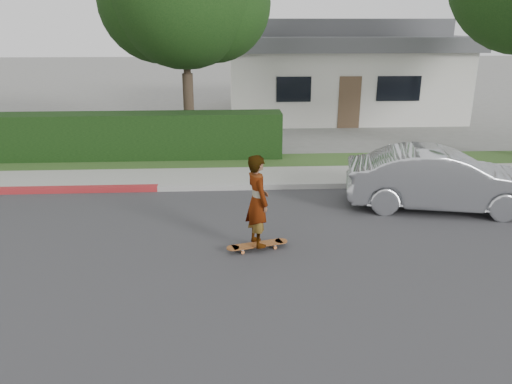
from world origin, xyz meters
TOP-DOWN VIEW (x-y plane):
  - ground at (0.00, 0.00)m, footprint 120.00×120.00m
  - road at (0.00, 0.00)m, footprint 60.00×8.00m
  - curb_far at (0.00, 4.10)m, footprint 60.00×0.20m
  - sidewalk_far at (0.00, 5.00)m, footprint 60.00×1.60m
  - planting_strip at (0.00, 6.60)m, footprint 60.00×1.60m
  - hedge at (-3.00, 7.20)m, footprint 15.00×1.00m
  - house at (8.00, 16.00)m, footprint 10.60×8.60m
  - skateboard at (3.36, 0.42)m, footprint 1.23×0.56m
  - skateboarder at (3.36, 0.42)m, footprint 0.60×0.74m
  - car_silver at (7.71, 2.46)m, footprint 4.48×2.33m

SIDE VIEW (x-z plane):
  - ground at x=0.00m, z-range 0.00..0.00m
  - road at x=0.00m, z-range 0.00..0.01m
  - planting_strip at x=0.00m, z-range 0.00..0.10m
  - sidewalk_far at x=0.00m, z-range 0.00..0.12m
  - curb_far at x=0.00m, z-range 0.00..0.15m
  - skateboard at x=3.36m, z-range 0.05..0.16m
  - car_silver at x=7.71m, z-range 0.00..1.41m
  - hedge at x=-3.00m, z-range 0.00..1.50m
  - skateboarder at x=3.36m, z-range 0.12..1.87m
  - house at x=8.00m, z-range -0.05..4.25m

